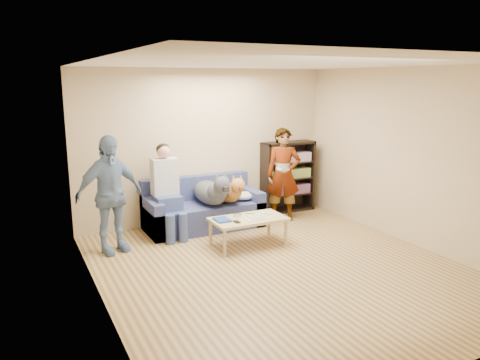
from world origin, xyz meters
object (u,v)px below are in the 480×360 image
notebook_blue (222,220)px  person_seated (167,187)px  person_standing_left (109,195)px  sofa (202,211)px  dog_gray (212,192)px  dog_tan (228,191)px  coffee_table (248,221)px  person_standing_right (283,175)px  bookshelf (287,175)px  camera_silver (237,215)px

notebook_blue → person_seated: 1.13m
person_standing_left → notebook_blue: (1.46, -0.59, -0.40)m
sofa → dog_gray: bearing=-70.0°
sofa → dog_tan: dog_tan is taller
dog_gray → coffee_table: dog_gray is taller
person_standing_right → notebook_blue: person_standing_right is taller
person_seated → bookshelf: person_seated is taller
person_standing_right → dog_tan: size_ratio=1.40×
person_standing_left → bookshelf: person_standing_left is taller
notebook_blue → person_seated: (-0.51, 0.94, 0.34)m
bookshelf → dog_tan: bearing=-163.3°
person_standing_right → person_seated: person_standing_right is taller
sofa → dog_tan: (0.38, -0.19, 0.33)m
bookshelf → camera_silver: bearing=-143.1°
notebook_blue → coffee_table: notebook_blue is taller
person_standing_left → person_seated: bearing=4.8°
notebook_blue → dog_gray: 0.90m
sofa → coffee_table: size_ratio=1.73×
notebook_blue → coffee_table: 0.41m
notebook_blue → bookshelf: (1.92, 1.30, 0.25)m
dog_tan → coffee_table: bearing=-96.5°
camera_silver → person_seated: 1.22m
person_standing_left → dog_gray: person_standing_left is taller
person_standing_right → dog_gray: size_ratio=1.28×
person_standing_right → sofa: 1.53m
sofa → coffee_table: (0.28, -1.12, 0.09)m
notebook_blue → dog_tan: 1.03m
person_standing_left → notebook_blue: 1.62m
person_seated → coffee_table: bearing=-47.4°
person_standing_left → coffee_table: 2.02m
person_standing_left → coffee_table: (1.86, -0.64, -0.46)m
person_standing_left → camera_silver: (1.74, -0.52, -0.39)m
coffee_table → bookshelf: bearing=41.6°
camera_silver → dog_gray: size_ratio=0.09×
person_seated → dog_gray: size_ratio=1.17×
notebook_blue → coffee_table: bearing=-7.1°
camera_silver → person_standing_right: bearing=31.3°
person_seated → dog_tan: bearing=-3.7°
bookshelf → coffee_table: bearing=-138.4°
camera_silver → bookshelf: bearing=36.9°
dog_gray → coffee_table: 0.96m
coffee_table → person_seated: bearing=132.6°
camera_silver → dog_gray: 0.81m
notebook_blue → person_standing_right: bearing=28.5°
person_standing_left → bookshelf: (3.38, 0.72, -0.16)m
person_standing_left → person_seated: (0.95, 0.36, -0.06)m
camera_silver → notebook_blue: bearing=-166.0°
person_standing_right → bookshelf: 0.61m
coffee_table → person_standing_left: bearing=161.1°
sofa → person_seated: 0.81m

